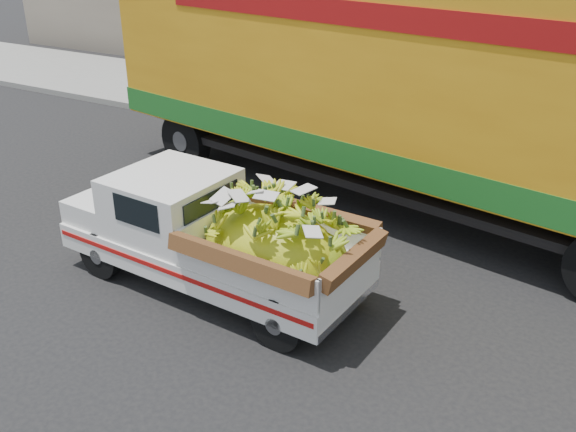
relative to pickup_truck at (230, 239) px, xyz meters
The scene contains 5 objects.
ground 0.88m from the pickup_truck, 169.90° to the right, with size 100.00×100.00×0.00m, color black.
curb 6.22m from the pickup_truck, 93.29° to the left, with size 60.00×0.25×0.15m, color gray.
sidewalk 8.31m from the pickup_truck, 92.46° to the left, with size 60.00×4.00×0.14m, color gray.
pickup_truck is the anchor object (origin of this frame).
semi_trailer 4.10m from the pickup_truck, 73.37° to the left, with size 12.08×4.54×3.80m.
Camera 1 is at (4.70, -5.96, 4.63)m, focal length 40.00 mm.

